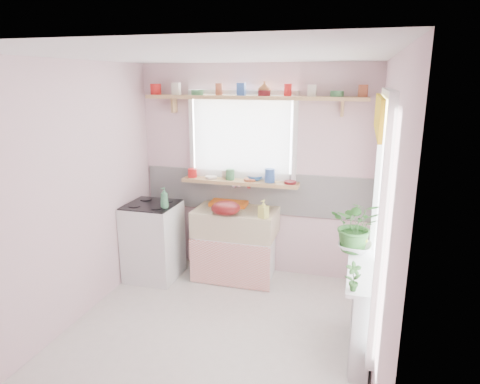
# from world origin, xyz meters

# --- Properties ---
(room) EXTENTS (3.20, 3.20, 3.20)m
(room) POSITION_xyz_m (0.66, 0.86, 1.37)
(room) COLOR silver
(room) RESTS_ON ground
(sink_unit) EXTENTS (0.95, 0.65, 1.11)m
(sink_unit) POSITION_xyz_m (-0.15, 1.29, 0.43)
(sink_unit) COLOR white
(sink_unit) RESTS_ON ground
(cooker) EXTENTS (0.58, 0.58, 0.93)m
(cooker) POSITION_xyz_m (-1.10, 1.05, 0.46)
(cooker) COLOR white
(cooker) RESTS_ON ground
(radiator_ledge) EXTENTS (0.22, 0.95, 0.78)m
(radiator_ledge) POSITION_xyz_m (1.30, 0.20, 0.40)
(radiator_ledge) COLOR white
(radiator_ledge) RESTS_ON ground
(windowsill) EXTENTS (1.40, 0.22, 0.04)m
(windowsill) POSITION_xyz_m (-0.15, 1.48, 1.14)
(windowsill) COLOR tan
(windowsill) RESTS_ON room
(pine_shelf) EXTENTS (2.52, 0.24, 0.04)m
(pine_shelf) POSITION_xyz_m (0.00, 1.47, 2.12)
(pine_shelf) COLOR tan
(pine_shelf) RESTS_ON room
(shelf_crockery) EXTENTS (2.47, 0.11, 0.12)m
(shelf_crockery) POSITION_xyz_m (-0.02, 1.47, 2.19)
(shelf_crockery) COLOR red
(shelf_crockery) RESTS_ON pine_shelf
(sill_crockery) EXTENTS (1.35, 0.11, 0.12)m
(sill_crockery) POSITION_xyz_m (-0.20, 1.48, 1.21)
(sill_crockery) COLOR red
(sill_crockery) RESTS_ON windowsill
(dish_tray) EXTENTS (0.45, 0.35, 0.04)m
(dish_tray) POSITION_xyz_m (-0.28, 1.50, 0.87)
(dish_tray) COLOR orange
(dish_tray) RESTS_ON sink_unit
(colander) EXTENTS (0.39, 0.39, 0.15)m
(colander) POSITION_xyz_m (-0.21, 1.10, 0.92)
(colander) COLOR #621011
(colander) RESTS_ON sink_unit
(jade_plant) EXTENTS (0.47, 0.41, 0.50)m
(jade_plant) POSITION_xyz_m (1.21, 0.60, 1.03)
(jade_plant) COLOR #306729
(jade_plant) RESTS_ON radiator_ledge
(fruit_bowl) EXTENTS (0.34, 0.34, 0.08)m
(fruit_bowl) POSITION_xyz_m (1.21, 0.60, 0.81)
(fruit_bowl) COLOR white
(fruit_bowl) RESTS_ON radiator_ledge
(herb_pot) EXTENTS (0.14, 0.12, 0.23)m
(herb_pot) POSITION_xyz_m (1.21, -0.20, 0.89)
(herb_pot) COLOR #36702D
(herb_pot) RESTS_ON radiator_ledge
(soap_bottle_sink) EXTENTS (0.12, 0.12, 0.20)m
(soap_bottle_sink) POSITION_xyz_m (0.22, 1.10, 0.95)
(soap_bottle_sink) COLOR #E0E063
(soap_bottle_sink) RESTS_ON sink_unit
(sill_cup) EXTENTS (0.13, 0.13, 0.10)m
(sill_cup) POSITION_xyz_m (-0.33, 1.54, 1.21)
(sill_cup) COLOR beige
(sill_cup) RESTS_ON windowsill
(sill_bowl) EXTENTS (0.20, 0.20, 0.05)m
(sill_bowl) POSITION_xyz_m (0.02, 1.54, 1.19)
(sill_bowl) COLOR #376DB4
(sill_bowl) RESTS_ON windowsill
(shelf_vase) EXTENTS (0.17, 0.17, 0.16)m
(shelf_vase) POSITION_xyz_m (0.12, 1.53, 2.22)
(shelf_vase) COLOR #9B5E2F
(shelf_vase) RESTS_ON pine_shelf
(cooker_bottle) EXTENTS (0.12, 0.12, 0.24)m
(cooker_bottle) POSITION_xyz_m (-0.88, 0.95, 1.03)
(cooker_bottle) COLOR #3E7D54
(cooker_bottle) RESTS_ON cooker
(fruit) EXTENTS (0.20, 0.14, 0.10)m
(fruit) POSITION_xyz_m (1.22, 0.61, 0.87)
(fruit) COLOR orange
(fruit) RESTS_ON fruit_bowl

